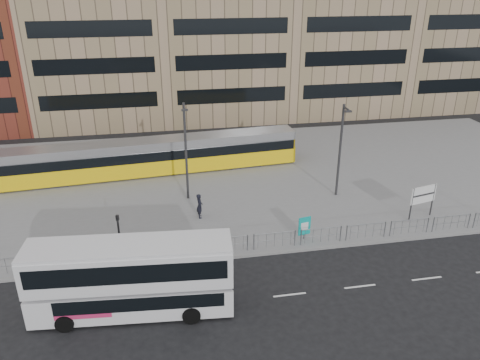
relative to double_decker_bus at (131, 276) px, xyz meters
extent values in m
plane|color=black|center=(6.10, 3.85, -2.14)|extent=(120.00, 120.00, 0.00)
cube|color=slate|center=(6.10, 15.85, -2.06)|extent=(64.00, 24.00, 0.15)
cube|color=gray|center=(6.10, 3.90, -2.06)|extent=(64.00, 0.25, 0.17)
cube|color=#9B8064|center=(-3.90, 37.85, 8.86)|extent=(14.00, 16.00, 22.00)
cube|color=#9B8064|center=(10.10, 37.85, 9.86)|extent=(14.00, 16.00, 24.00)
cube|color=#9B8064|center=(24.10, 37.85, 8.36)|extent=(14.00, 16.00, 21.00)
cube|color=#9B8064|center=(38.10, 37.85, 9.36)|extent=(14.00, 16.00, 23.00)
cylinder|color=gray|center=(8.10, 4.35, -0.94)|extent=(32.00, 0.05, 0.05)
cylinder|color=gray|center=(8.10, 4.35, -1.44)|extent=(32.00, 0.04, 0.04)
cube|color=white|center=(7.10, -0.15, -2.13)|extent=(62.00, 0.12, 0.01)
cube|color=silver|center=(0.00, 0.00, -1.19)|extent=(10.04, 3.13, 1.53)
cube|color=silver|center=(0.00, 0.00, 0.69)|extent=(10.04, 3.13, 1.89)
cube|color=silver|center=(0.00, 0.00, 1.68)|extent=(10.03, 3.04, 0.27)
cube|color=black|center=(0.45, -0.04, -0.83)|extent=(8.25, 3.02, 0.76)
cube|color=black|center=(0.00, 0.00, 0.87)|extent=(9.51, 3.12, 0.99)
cube|color=#D12960|center=(-2.24, 0.19, -1.24)|extent=(2.88, 2.54, 0.45)
cylinder|color=black|center=(2.77, -1.39, -1.69)|extent=(0.92, 0.35, 0.90)
cylinder|color=black|center=(2.96, 0.89, -1.69)|extent=(0.92, 0.35, 0.90)
cylinder|color=black|center=(-3.23, -0.87, -1.69)|extent=(0.92, 0.35, 0.90)
cylinder|color=black|center=(-3.03, 1.41, -1.69)|extent=(0.92, 0.35, 0.90)
cube|color=yellow|center=(1.11, 17.83, -1.14)|extent=(25.19, 4.46, 1.43)
cube|color=black|center=(1.11, 17.83, -0.15)|extent=(24.84, 4.47, 0.81)
cube|color=#A2A2A7|center=(1.11, 17.83, 0.61)|extent=(25.18, 4.27, 0.72)
cube|color=yellow|center=(13.07, 18.83, -0.55)|extent=(1.24, 2.10, 2.33)
cylinder|color=#2D2D30|center=(1.11, 17.83, -0.46)|extent=(2.31, 2.31, 2.69)
cube|color=#2D2D30|center=(9.14, 18.50, -1.76)|extent=(2.87, 2.47, 0.45)
cube|color=#2D2D30|center=(-6.93, 17.16, -1.76)|extent=(2.87, 2.47, 0.45)
cylinder|color=#2D2D30|center=(18.43, 6.11, -0.79)|extent=(0.10, 0.10, 2.39)
cylinder|color=#2D2D30|center=(20.25, 6.52, -0.79)|extent=(0.10, 0.10, 2.39)
cube|color=white|center=(19.34, 6.32, -0.22)|extent=(2.04, 0.54, 1.25)
cylinder|color=#2D2D30|center=(10.53, 5.04, -1.57)|extent=(0.06, 0.06, 0.83)
cube|color=#0BA29D|center=(10.53, 5.04, -1.05)|extent=(0.83, 0.21, 1.24)
cube|color=white|center=(10.53, 5.01, -1.05)|extent=(0.51, 0.10, 0.52)
imported|color=black|center=(4.28, 9.15, -1.10)|extent=(0.44, 0.66, 1.77)
cylinder|color=#2D2D30|center=(-0.80, 4.47, -0.49)|extent=(0.12, 0.12, 3.00)
imported|color=#2D2D30|center=(-0.80, 4.47, 0.61)|extent=(0.23, 0.25, 1.00)
cylinder|color=#2D2D30|center=(3.73, 12.36, 1.70)|extent=(0.18, 0.18, 7.37)
cylinder|color=#2D2D30|center=(3.73, 11.96, 5.18)|extent=(0.14, 0.90, 0.14)
cube|color=#2D2D30|center=(3.73, 11.51, 5.08)|extent=(0.45, 0.20, 0.12)
cylinder|color=#2D2D30|center=(14.97, 10.90, 1.57)|extent=(0.18, 0.18, 7.11)
cylinder|color=#2D2D30|center=(14.97, 10.50, 4.92)|extent=(0.14, 0.90, 0.14)
cube|color=#2D2D30|center=(14.97, 10.05, 4.82)|extent=(0.45, 0.20, 0.12)
camera|label=1|loc=(1.78, -19.69, 13.55)|focal=35.00mm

